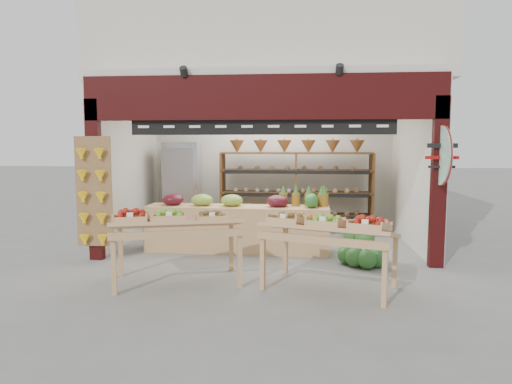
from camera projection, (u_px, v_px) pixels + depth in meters
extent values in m
plane|color=slate|center=(265.00, 248.00, 8.45)|extent=(60.00, 60.00, 0.00)
cube|color=beige|center=(272.00, 162.00, 10.56)|extent=(5.76, 0.18, 3.00)
cube|color=beige|center=(129.00, 165.00, 9.13)|extent=(0.18, 3.38, 3.00)
cube|color=beige|center=(414.00, 166.00, 8.64)|extent=(0.18, 3.38, 3.00)
cube|color=beige|center=(268.00, 84.00, 8.72)|extent=(5.76, 3.38, 0.12)
cube|color=beige|center=(271.00, 37.00, 9.69)|extent=(6.36, 4.60, 2.40)
cube|color=black|center=(261.00, 97.00, 7.13)|extent=(5.70, 0.14, 0.70)
cube|color=black|center=(95.00, 180.00, 7.51)|extent=(0.22, 0.14, 2.65)
cube|color=black|center=(439.00, 183.00, 7.02)|extent=(0.22, 0.14, 2.65)
cube|color=black|center=(261.00, 126.00, 7.21)|extent=(4.20, 0.05, 0.26)
cylinder|color=white|center=(268.00, 111.00, 7.24)|extent=(0.34, 0.05, 0.34)
cube|color=#8F6541|center=(94.00, 192.00, 7.44)|extent=(0.60, 0.04, 1.80)
cylinder|color=#A7D2B9|center=(442.00, 156.00, 6.89)|extent=(0.04, 0.90, 0.90)
cylinder|color=maroon|center=(442.00, 156.00, 6.87)|extent=(0.01, 0.92, 0.92)
cube|color=brown|center=(223.00, 192.00, 10.12)|extent=(0.05, 0.54, 1.73)
cube|color=brown|center=(296.00, 193.00, 9.98)|extent=(0.05, 0.54, 1.73)
cube|color=brown|center=(371.00, 193.00, 9.83)|extent=(0.05, 0.54, 1.73)
cube|color=brown|center=(296.00, 215.00, 10.03)|extent=(3.24, 0.54, 0.04)
cube|color=brown|center=(296.00, 193.00, 9.98)|extent=(3.24, 0.54, 0.04)
cube|color=brown|center=(296.00, 170.00, 9.93)|extent=(3.24, 0.54, 0.04)
cube|color=brown|center=(296.00, 153.00, 9.89)|extent=(3.24, 0.54, 0.04)
cone|color=brown|center=(237.00, 147.00, 9.99)|extent=(0.32, 0.32, 0.28)
cone|color=brown|center=(261.00, 147.00, 9.94)|extent=(0.32, 0.32, 0.28)
cone|color=brown|center=(284.00, 147.00, 9.89)|extent=(0.32, 0.32, 0.28)
cone|color=brown|center=(308.00, 147.00, 9.85)|extent=(0.32, 0.32, 0.28)
cone|color=brown|center=(333.00, 147.00, 9.80)|extent=(0.32, 0.32, 0.28)
cone|color=brown|center=(357.00, 147.00, 9.76)|extent=(0.32, 0.32, 0.28)
cube|color=silver|center=(183.00, 187.00, 10.10)|extent=(0.82, 0.82, 1.96)
cube|color=silver|center=(200.00, 230.00, 9.43)|extent=(0.42, 0.35, 0.32)
cube|color=silver|center=(202.00, 216.00, 9.40)|extent=(0.38, 0.33, 0.26)
cube|color=#13471B|center=(223.00, 233.00, 9.18)|extent=(0.40, 0.33, 0.26)
cube|color=silver|center=(230.00, 230.00, 9.57)|extent=(0.36, 0.30, 0.25)
cube|color=tan|center=(237.00, 229.00, 8.19)|extent=(3.29, 0.73, 0.82)
ellipsoid|color=#59141E|center=(173.00, 200.00, 8.27)|extent=(0.40, 0.36, 0.22)
ellipsoid|color=#8CB23F|center=(202.00, 200.00, 8.21)|extent=(0.40, 0.36, 0.22)
ellipsoid|color=#8CB23F|center=(232.00, 200.00, 8.15)|extent=(0.40, 0.36, 0.22)
ellipsoid|color=#59141E|center=(278.00, 201.00, 8.05)|extent=(0.40, 0.36, 0.22)
cylinder|color=olive|center=(283.00, 200.00, 8.17)|extent=(0.15, 0.15, 0.22)
cylinder|color=olive|center=(296.00, 200.00, 8.15)|extent=(0.15, 0.15, 0.22)
cylinder|color=olive|center=(309.00, 200.00, 8.12)|extent=(0.15, 0.15, 0.22)
cylinder|color=olive|center=(322.00, 200.00, 8.09)|extent=(0.15, 0.15, 0.22)
cylinder|color=olive|center=(324.00, 200.00, 8.09)|extent=(0.15, 0.15, 0.22)
cube|color=tan|center=(177.00, 224.00, 6.32)|extent=(1.94, 1.41, 0.25)
cube|color=tan|center=(114.00, 268.00, 5.80)|extent=(0.07, 0.07, 0.72)
cube|color=tan|center=(240.00, 262.00, 6.10)|extent=(0.07, 0.07, 0.72)
cube|color=tan|center=(121.00, 252.00, 6.63)|extent=(0.07, 0.07, 0.72)
cube|color=tan|center=(231.00, 247.00, 6.94)|extent=(0.07, 0.07, 0.72)
cube|color=tan|center=(330.00, 230.00, 6.01)|extent=(1.91, 1.46, 0.25)
cube|color=tan|center=(263.00, 264.00, 6.01)|extent=(0.08, 0.08, 0.69)
cube|color=tan|center=(385.00, 279.00, 5.35)|extent=(0.08, 0.08, 0.69)
cube|color=tan|center=(286.00, 251.00, 6.76)|extent=(0.08, 0.08, 0.69)
cube|color=tan|center=(395.00, 262.00, 6.10)|extent=(0.08, 0.08, 0.69)
sphere|color=#1B4617|center=(355.00, 257.00, 7.15)|extent=(0.31, 0.31, 0.31)
sphere|color=#1B4617|center=(377.00, 258.00, 7.12)|extent=(0.31, 0.31, 0.31)
sphere|color=#1B4617|center=(353.00, 252.00, 7.48)|extent=(0.31, 0.31, 0.31)
sphere|color=#1B4617|center=(373.00, 253.00, 7.45)|extent=(0.31, 0.31, 0.31)
sphere|color=#1B4617|center=(365.00, 238.00, 7.27)|extent=(0.31, 0.31, 0.31)
sphere|color=#1B4617|center=(367.00, 259.00, 7.02)|extent=(0.31, 0.31, 0.31)
sphere|color=#1B4617|center=(347.00, 254.00, 7.32)|extent=(0.31, 0.31, 0.31)
sphere|color=#1B4617|center=(353.00, 235.00, 7.47)|extent=(0.31, 0.31, 0.31)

